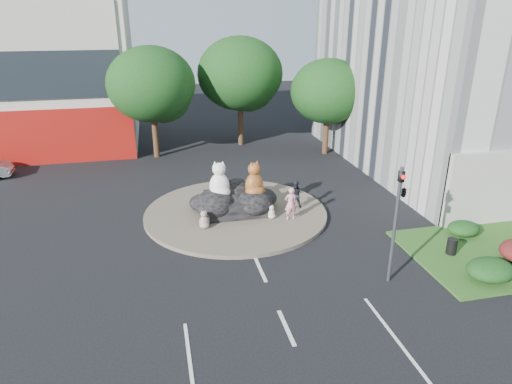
% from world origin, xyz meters
% --- Properties ---
extents(ground, '(120.00, 120.00, 0.00)m').
position_xyz_m(ground, '(0.00, 0.00, 0.00)').
color(ground, black).
rests_on(ground, ground).
extents(roundabout_island, '(10.00, 10.00, 0.20)m').
position_xyz_m(roundabout_island, '(0.00, 10.00, 0.10)').
color(roundabout_island, brown).
rests_on(roundabout_island, ground).
extents(rock_plinth, '(3.20, 2.60, 0.90)m').
position_xyz_m(rock_plinth, '(0.00, 10.00, 0.65)').
color(rock_plinth, black).
rests_on(rock_plinth, roundabout_island).
extents(tree_left, '(6.46, 6.46, 8.27)m').
position_xyz_m(tree_left, '(-3.93, 22.06, 5.25)').
color(tree_left, '#382314').
rests_on(tree_left, ground).
extents(tree_mid, '(6.84, 6.84, 8.76)m').
position_xyz_m(tree_mid, '(3.07, 24.06, 5.56)').
color(tree_mid, '#382314').
rests_on(tree_mid, ground).
extents(tree_right, '(5.70, 5.70, 7.30)m').
position_xyz_m(tree_right, '(9.07, 20.06, 4.63)').
color(tree_right, '#382314').
rests_on(tree_right, ground).
extents(hedge_near_green, '(2.00, 1.60, 0.90)m').
position_xyz_m(hedge_near_green, '(9.00, 1.00, 0.57)').
color(hedge_near_green, '#103312').
rests_on(hedge_near_green, grass_verge).
extents(hedge_back_green, '(1.60, 1.28, 0.72)m').
position_xyz_m(hedge_back_green, '(10.50, 4.80, 0.48)').
color(hedge_back_green, '#103312').
rests_on(hedge_back_green, grass_verge).
extents(traffic_light, '(0.44, 1.24, 5.00)m').
position_xyz_m(traffic_light, '(5.10, 2.00, 3.62)').
color(traffic_light, '#595B60').
rests_on(traffic_light, ground).
extents(street_lamp, '(2.34, 0.22, 8.06)m').
position_xyz_m(street_lamp, '(12.82, 8.00, 4.55)').
color(street_lamp, '#595B60').
rests_on(street_lamp, ground).
extents(cat_white, '(1.34, 1.19, 2.07)m').
position_xyz_m(cat_white, '(-0.87, 9.95, 2.13)').
color(cat_white, white).
rests_on(cat_white, rock_plinth).
extents(cat_tabby, '(1.53, 1.46, 1.99)m').
position_xyz_m(cat_tabby, '(1.00, 9.76, 2.09)').
color(cat_tabby, '#BD8027').
rests_on(cat_tabby, rock_plinth).
extents(kitten_calico, '(0.69, 0.64, 0.95)m').
position_xyz_m(kitten_calico, '(-1.94, 8.31, 0.68)').
color(kitten_calico, silver).
rests_on(kitten_calico, roundabout_island).
extents(kitten_white, '(0.60, 0.59, 0.76)m').
position_xyz_m(kitten_white, '(1.70, 8.68, 0.58)').
color(kitten_white, beige).
rests_on(kitten_white, roundabout_island).
extents(pedestrian_pink, '(0.66, 0.45, 1.78)m').
position_xyz_m(pedestrian_pink, '(2.63, 8.33, 1.09)').
color(pedestrian_pink, pink).
rests_on(pedestrian_pink, roundabout_island).
extents(pedestrian_dark, '(0.81, 0.66, 1.57)m').
position_xyz_m(pedestrian_dark, '(3.33, 9.79, 0.99)').
color(pedestrian_dark, '#202229').
rests_on(pedestrian_dark, roundabout_island).
extents(litter_bin, '(0.52, 0.52, 0.74)m').
position_xyz_m(litter_bin, '(8.80, 3.28, 0.49)').
color(litter_bin, black).
rests_on(litter_bin, grass_verge).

